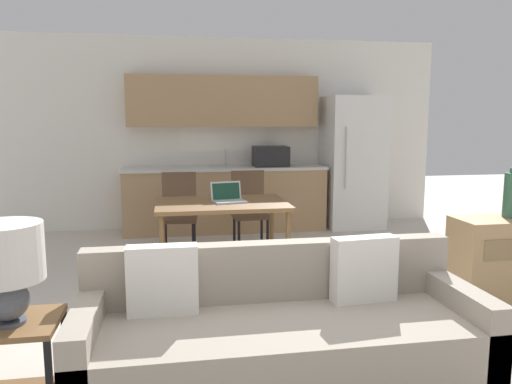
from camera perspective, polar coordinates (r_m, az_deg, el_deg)
The scene contains 11 objects.
wall_back at distance 7.28m, azimuth -3.91°, elevation 6.72°, with size 6.40×0.07×2.70m.
kitchen_counter at distance 7.01m, azimuth -3.49°, elevation 2.48°, with size 2.81×0.65×2.15m.
refrigerator at distance 7.35m, azimuth 11.02°, elevation 3.36°, with size 0.81×0.73×1.88m.
dining_table at distance 5.09m, azimuth -3.94°, elevation -1.89°, with size 1.33×0.90×0.72m.
couch at distance 2.99m, azimuth 2.80°, elevation -15.82°, with size 2.26×0.80×0.86m.
side_table at distance 2.97m, azimuth -25.57°, elevation -16.39°, with size 0.43×0.43×0.54m.
table_lamp at distance 2.78m, azimuth -26.76°, elevation -7.11°, with size 0.37×0.37×0.51m.
credenza at distance 4.88m, azimuth 26.76°, elevation -6.81°, with size 0.94×0.43×0.72m.
dining_chair_far_left at distance 5.89m, azimuth -8.79°, elevation -2.06°, with size 0.46×0.46×0.94m.
dining_chair_far_right at distance 6.00m, azimuth -0.76°, elevation -1.76°, with size 0.43×0.43×0.94m.
laptop at distance 5.10m, azimuth -3.23°, elevation -0.57°, with size 0.36×0.31×0.20m.
Camera 1 is at (-0.76, -2.61, 1.57)m, focal length 35.00 mm.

